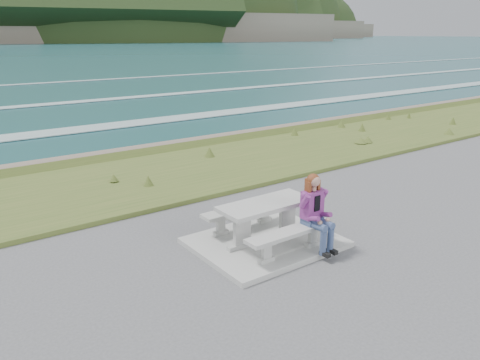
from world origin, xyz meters
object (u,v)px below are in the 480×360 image
at_px(bench_landward, 291,235).
at_px(seated_woman, 318,223).
at_px(bench_seaward, 243,212).
at_px(picnic_table, 266,211).

xyz_separation_m(bench_landward, seated_woman, (0.51, -0.13, 0.16)).
height_order(bench_landward, bench_seaward, same).
height_order(picnic_table, bench_landward, picnic_table).
xyz_separation_m(bench_landward, bench_seaward, (0.00, 1.40, 0.00)).
xyz_separation_m(picnic_table, bench_landward, (0.00, -0.70, -0.23)).
bearing_deg(picnic_table, seated_woman, -58.36).
bearing_deg(bench_landward, seated_woman, -14.36).
bearing_deg(seated_woman, picnic_table, 120.11).
relative_size(bench_landward, seated_woman, 1.31).
xyz_separation_m(picnic_table, seated_woman, (0.51, -0.83, -0.08)).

